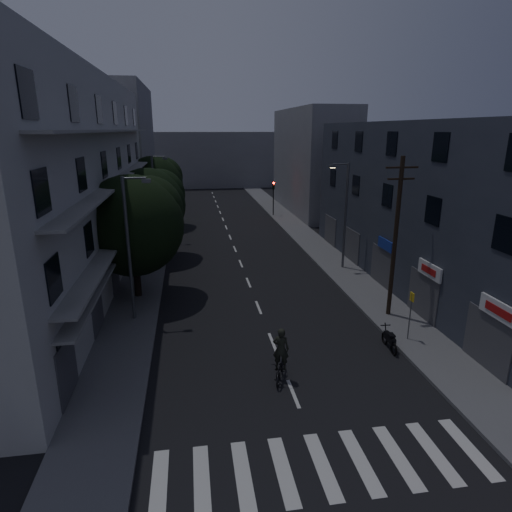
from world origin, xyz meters
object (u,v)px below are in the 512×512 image
object	(u,v)px
motorcycle	(389,340)
cyclist	(281,362)
bus_stop_sign	(411,307)
utility_pole	(396,235)

from	to	relation	value
motorcycle	cyclist	size ratio (longest dim) A/B	0.74
bus_stop_sign	cyclist	xyz separation A→B (m)	(-7.19, -2.38, -1.07)
utility_pole	motorcycle	bearing A→B (deg)	-114.82
utility_pole	cyclist	world-z (taller)	utility_pole
motorcycle	bus_stop_sign	bearing A→B (deg)	27.75
utility_pole	cyclist	xyz separation A→B (m)	(-7.59, -5.45, -4.05)
utility_pole	bus_stop_sign	xyz separation A→B (m)	(-0.40, -3.07, -2.98)
utility_pole	bus_stop_sign	bearing A→B (deg)	-97.36
bus_stop_sign	cyclist	size ratio (longest dim) A/B	1.04
utility_pole	motorcycle	xyz separation A→B (m)	(-1.70, -3.66, -4.41)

